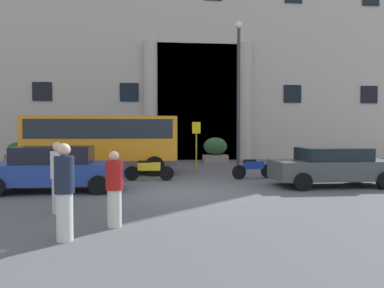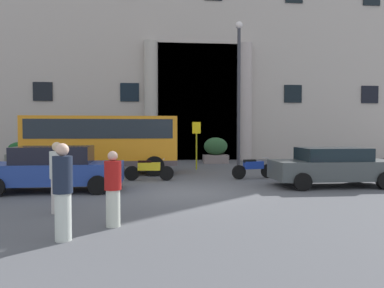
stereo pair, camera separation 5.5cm
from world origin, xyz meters
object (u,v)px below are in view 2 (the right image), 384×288
(orange_minibus, at_px, (103,140))
(parked_sedan_second, at_px, (54,169))
(motorcycle_near_kerb, at_px, (253,168))
(pedestrian_man_crossing, at_px, (57,177))
(hedge_planter_entrance_right, at_px, (216,151))
(hedge_planter_entrance_left, at_px, (23,154))
(parked_hatchback_near, at_px, (332,166))
(bus_stop_sign, at_px, (196,140))
(pedestrian_woman_with_bag, at_px, (63,191))
(pedestrian_man_red_shirt, at_px, (113,189))
(lamppost_plaza_centre, at_px, (239,83))
(hedge_planter_far_west, at_px, (113,152))
(scooter_by_planter, at_px, (148,169))

(orange_minibus, xyz_separation_m, parked_sedan_second, (-0.89, -4.78, -0.86))
(motorcycle_near_kerb, xyz_separation_m, pedestrian_man_crossing, (-6.47, -5.77, 0.44))
(hedge_planter_entrance_right, relative_size, hedge_planter_entrance_left, 0.92)
(hedge_planter_entrance_left, height_order, parked_sedan_second, parked_sedan_second)
(parked_hatchback_near, xyz_separation_m, pedestrian_man_crossing, (-8.86, -3.48, 0.16))
(bus_stop_sign, bearing_deg, parked_sedan_second, -131.26)
(pedestrian_woman_with_bag, bearing_deg, bus_stop_sign, 173.36)
(pedestrian_man_red_shirt, distance_m, pedestrian_man_crossing, 2.08)
(hedge_planter_entrance_left, bearing_deg, motorcycle_near_kerb, -31.20)
(parked_sedan_second, bearing_deg, hedge_planter_entrance_right, 51.93)
(parked_sedan_second, height_order, lamppost_plaza_centre, lamppost_plaza_centre)
(hedge_planter_entrance_right, height_order, hedge_planter_entrance_left, hedge_planter_entrance_right)
(bus_stop_sign, xyz_separation_m, hedge_planter_entrance_left, (-10.15, 3.60, -0.88))
(hedge_planter_entrance_right, height_order, parked_hatchback_near, hedge_planter_entrance_right)
(hedge_planter_far_west, xyz_separation_m, parked_sedan_second, (-0.69, -9.58, -0.01))
(parked_hatchback_near, xyz_separation_m, parked_sedan_second, (-9.89, -0.19, 0.03))
(orange_minibus, relative_size, pedestrian_woman_with_bag, 3.81)
(orange_minibus, xyz_separation_m, parked_hatchback_near, (9.00, -4.60, -0.89))
(hedge_planter_entrance_right, distance_m, pedestrian_man_crossing, 14.40)
(scooter_by_planter, relative_size, pedestrian_man_crossing, 1.14)
(pedestrian_woman_with_bag, bearing_deg, lamppost_plaza_centre, 164.95)
(hedge_planter_entrance_left, height_order, parked_hatchback_near, parked_hatchback_near)
(orange_minibus, distance_m, hedge_planter_entrance_right, 7.98)
(lamppost_plaza_centre, bearing_deg, orange_minibus, -161.47)
(hedge_planter_entrance_right, distance_m, scooter_by_planter, 8.48)
(orange_minibus, xyz_separation_m, lamppost_plaza_centre, (7.03, 2.36, 3.03))
(pedestrian_woman_with_bag, xyz_separation_m, pedestrian_man_red_shirt, (0.80, 0.90, -0.11))
(hedge_planter_entrance_left, bearing_deg, parked_sedan_second, -64.60)
(hedge_planter_far_west, height_order, pedestrian_woman_with_bag, pedestrian_woman_with_bag)
(motorcycle_near_kerb, relative_size, pedestrian_man_crossing, 1.09)
(orange_minibus, distance_m, pedestrian_woman_with_bag, 10.42)
(motorcycle_near_kerb, height_order, pedestrian_man_red_shirt, pedestrian_man_red_shirt)
(parked_hatchback_near, relative_size, lamppost_plaza_centre, 0.55)
(motorcycle_near_kerb, distance_m, lamppost_plaza_centre, 6.29)
(parked_hatchback_near, relative_size, pedestrian_woman_with_bag, 2.42)
(orange_minibus, bearing_deg, hedge_planter_entrance_left, 136.29)
(bus_stop_sign, height_order, hedge_planter_entrance_left, bus_stop_sign)
(parked_sedan_second, xyz_separation_m, motorcycle_near_kerb, (7.50, 2.47, -0.31))
(hedge_planter_entrance_left, bearing_deg, hedge_planter_far_west, -2.82)
(lamppost_plaza_centre, bearing_deg, scooter_by_planter, -134.97)
(hedge_planter_entrance_right, bearing_deg, pedestrian_man_red_shirt, -107.19)
(orange_minibus, distance_m, lamppost_plaza_centre, 8.02)
(scooter_by_planter, xyz_separation_m, motorcycle_near_kerb, (4.42, 0.18, -0.00))
(hedge_planter_entrance_left, distance_m, pedestrian_man_red_shirt, 16.24)
(hedge_planter_entrance_left, bearing_deg, pedestrian_man_red_shirt, -63.46)
(hedge_planter_entrance_left, distance_m, hedge_planter_far_west, 5.37)
(bus_stop_sign, distance_m, hedge_planter_entrance_left, 10.81)
(lamppost_plaza_centre, bearing_deg, hedge_planter_far_west, 161.35)
(orange_minibus, distance_m, hedge_planter_entrance_left, 7.58)
(orange_minibus, height_order, hedge_planter_far_west, orange_minibus)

